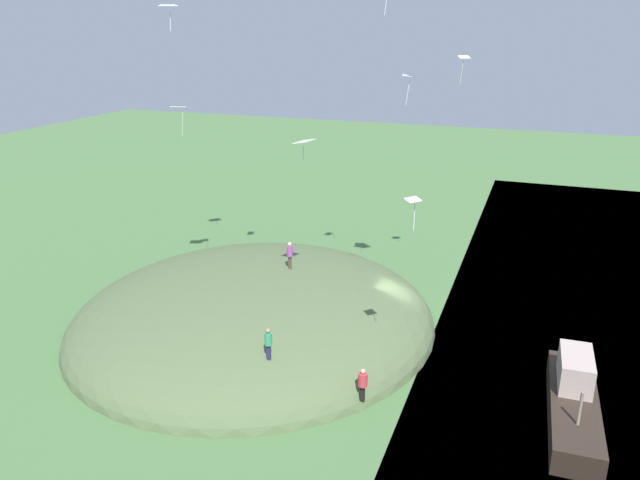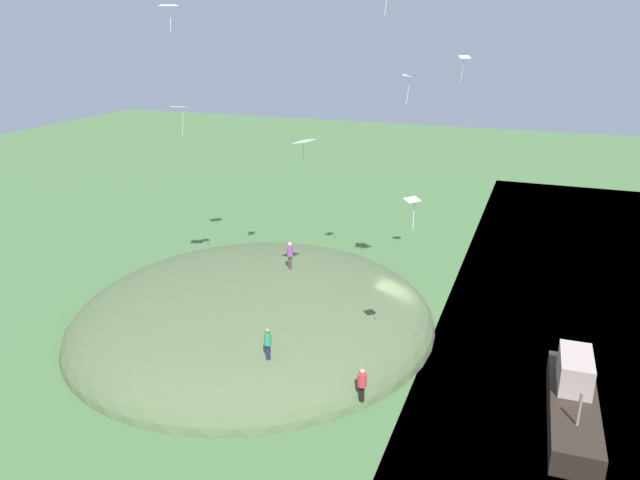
{
  "view_description": "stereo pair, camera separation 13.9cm",
  "coord_description": "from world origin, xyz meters",
  "px_view_note": "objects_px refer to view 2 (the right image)",
  "views": [
    {
      "loc": [
        -7.51,
        35.06,
        17.69
      ],
      "look_at": [
        4.29,
        2.83,
        5.63
      ],
      "focal_mm": 34.44,
      "sensor_mm": 36.0,
      "label": 1
    },
    {
      "loc": [
        -7.64,
        35.01,
        17.69
      ],
      "look_at": [
        4.29,
        2.83,
        5.63
      ],
      "focal_mm": 34.44,
      "sensor_mm": 36.0,
      "label": 2
    }
  ],
  "objects_px": {
    "boat_on_lake": "(573,400)",
    "person_on_hilltop": "(268,340)",
    "kite_10": "(409,77)",
    "person_near_shore": "(290,252)",
    "person_watching_kites": "(362,381)",
    "kite_12": "(464,59)",
    "kite_1": "(412,202)",
    "kite_0": "(304,142)",
    "kite_11": "(181,108)",
    "kite_5": "(169,6)"
  },
  "relations": [
    {
      "from": "kite_5",
      "to": "kite_12",
      "type": "distance_m",
      "value": 17.57
    },
    {
      "from": "kite_5",
      "to": "kite_12",
      "type": "height_order",
      "value": "kite_5"
    },
    {
      "from": "kite_0",
      "to": "kite_11",
      "type": "distance_m",
      "value": 9.09
    },
    {
      "from": "person_near_shore",
      "to": "kite_0",
      "type": "xyz_separation_m",
      "value": [
        -2.31,
        3.2,
        7.65
      ]
    },
    {
      "from": "boat_on_lake",
      "to": "kite_0",
      "type": "relative_size",
      "value": 6.76
    },
    {
      "from": "kite_10",
      "to": "kite_1",
      "type": "bearing_deg",
      "value": 104.17
    },
    {
      "from": "kite_0",
      "to": "kite_5",
      "type": "xyz_separation_m",
      "value": [
        8.09,
        -0.63,
        6.81
      ]
    },
    {
      "from": "person_on_hilltop",
      "to": "kite_0",
      "type": "xyz_separation_m",
      "value": [
        0.42,
        -6.03,
        8.63
      ]
    },
    {
      "from": "kite_5",
      "to": "kite_11",
      "type": "height_order",
      "value": "kite_5"
    },
    {
      "from": "person_watching_kites",
      "to": "kite_11",
      "type": "height_order",
      "value": "kite_11"
    },
    {
      "from": "kite_10",
      "to": "kite_11",
      "type": "xyz_separation_m",
      "value": [
        12.66,
        5.18,
        -1.81
      ]
    },
    {
      "from": "person_watching_kites",
      "to": "person_on_hilltop",
      "type": "height_order",
      "value": "person_on_hilltop"
    },
    {
      "from": "boat_on_lake",
      "to": "kite_12",
      "type": "distance_m",
      "value": 20.66
    },
    {
      "from": "person_on_hilltop",
      "to": "kite_10",
      "type": "bearing_deg",
      "value": -108.66
    },
    {
      "from": "person_near_shore",
      "to": "kite_12",
      "type": "relative_size",
      "value": 1.08
    },
    {
      "from": "person_on_hilltop",
      "to": "kite_11",
      "type": "relative_size",
      "value": 0.94
    },
    {
      "from": "boat_on_lake",
      "to": "person_watching_kites",
      "type": "height_order",
      "value": "boat_on_lake"
    },
    {
      "from": "person_near_shore",
      "to": "person_watching_kites",
      "type": "bearing_deg",
      "value": -28.3
    },
    {
      "from": "person_watching_kites",
      "to": "kite_1",
      "type": "height_order",
      "value": "kite_1"
    },
    {
      "from": "person_near_shore",
      "to": "boat_on_lake",
      "type": "bearing_deg",
      "value": 2.49
    },
    {
      "from": "kite_1",
      "to": "boat_on_lake",
      "type": "bearing_deg",
      "value": -161.84
    },
    {
      "from": "person_watching_kites",
      "to": "kite_12",
      "type": "bearing_deg",
      "value": 70.33
    },
    {
      "from": "person_on_hilltop",
      "to": "kite_12",
      "type": "height_order",
      "value": "kite_12"
    },
    {
      "from": "boat_on_lake",
      "to": "kite_1",
      "type": "height_order",
      "value": "kite_1"
    },
    {
      "from": "person_watching_kites",
      "to": "kite_11",
      "type": "xyz_separation_m",
      "value": [
        13.85,
        -7.5,
        11.39
      ]
    },
    {
      "from": "kite_10",
      "to": "kite_0",
      "type": "bearing_deg",
      "value": 61.83
    },
    {
      "from": "kite_1",
      "to": "kite_11",
      "type": "distance_m",
      "value": 17.46
    },
    {
      "from": "boat_on_lake",
      "to": "kite_12",
      "type": "height_order",
      "value": "kite_12"
    },
    {
      "from": "kite_12",
      "to": "kite_1",
      "type": "bearing_deg",
      "value": 90.89
    },
    {
      "from": "person_near_shore",
      "to": "person_on_hilltop",
      "type": "relative_size",
      "value": 1.04
    },
    {
      "from": "kite_5",
      "to": "person_on_hilltop",
      "type": "bearing_deg",
      "value": 141.94
    },
    {
      "from": "kite_0",
      "to": "kite_11",
      "type": "relative_size",
      "value": 0.72
    },
    {
      "from": "person_near_shore",
      "to": "kite_5",
      "type": "bearing_deg",
      "value": -134.82
    },
    {
      "from": "kite_0",
      "to": "kite_5",
      "type": "relative_size",
      "value": 0.93
    },
    {
      "from": "person_near_shore",
      "to": "person_on_hilltop",
      "type": "bearing_deg",
      "value": -52.34
    },
    {
      "from": "kite_0",
      "to": "kite_10",
      "type": "height_order",
      "value": "kite_10"
    },
    {
      "from": "boat_on_lake",
      "to": "kite_11",
      "type": "relative_size",
      "value": 4.84
    },
    {
      "from": "person_on_hilltop",
      "to": "kite_5",
      "type": "height_order",
      "value": "kite_5"
    },
    {
      "from": "person_watching_kites",
      "to": "kite_1",
      "type": "xyz_separation_m",
      "value": [
        -1.91,
        -0.38,
        8.99
      ]
    },
    {
      "from": "boat_on_lake",
      "to": "kite_1",
      "type": "xyz_separation_m",
      "value": [
        7.66,
        2.51,
        9.62
      ]
    },
    {
      "from": "kite_1",
      "to": "kite_12",
      "type": "relative_size",
      "value": 0.89
    },
    {
      "from": "kite_11",
      "to": "kite_10",
      "type": "bearing_deg",
      "value": -157.76
    },
    {
      "from": "kite_11",
      "to": "kite_12",
      "type": "bearing_deg",
      "value": -154.2
    },
    {
      "from": "kite_12",
      "to": "kite_11",
      "type": "bearing_deg",
      "value": 25.8
    },
    {
      "from": "person_near_shore",
      "to": "kite_11",
      "type": "relative_size",
      "value": 0.98
    },
    {
      "from": "boat_on_lake",
      "to": "kite_5",
      "type": "height_order",
      "value": "kite_5"
    },
    {
      "from": "person_watching_kites",
      "to": "kite_1",
      "type": "distance_m",
      "value": 9.2
    },
    {
      "from": "kite_1",
      "to": "kite_12",
      "type": "height_order",
      "value": "kite_12"
    },
    {
      "from": "person_near_shore",
      "to": "kite_1",
      "type": "bearing_deg",
      "value": -20.43
    },
    {
      "from": "boat_on_lake",
      "to": "person_on_hilltop",
      "type": "xyz_separation_m",
      "value": [
        14.22,
        3.48,
        2.28
      ]
    }
  ]
}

